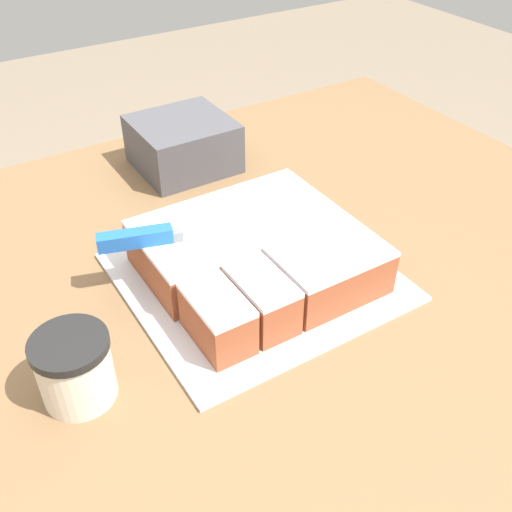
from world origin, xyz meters
The scene contains 6 objects.
countertop centered at (0.00, 0.00, 0.47)m, with size 1.40×1.10×0.94m.
cake_board centered at (0.03, 0.01, 0.94)m, with size 0.37×0.35×0.01m.
cake centered at (0.04, 0.01, 0.98)m, with size 0.29×0.27×0.07m.
knife centered at (-0.09, 0.07, 1.02)m, with size 0.32×0.12×0.02m.
coffee_cup centered at (-0.26, -0.07, 0.98)m, with size 0.09×0.09×0.09m.
storage_box centered at (0.10, 0.37, 0.98)m, with size 0.17×0.17×0.09m.
Camera 1 is at (-0.33, -0.58, 1.51)m, focal length 42.00 mm.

